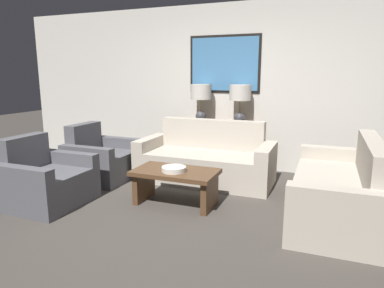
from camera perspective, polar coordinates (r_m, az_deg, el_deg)
The scene contains 11 objects.
ground_plane at distance 3.80m, azimuth -5.38°, elevation -12.43°, with size 20.00×20.00×0.00m, color #3D3833.
back_wall at distance 5.76m, azimuth 5.51°, elevation 9.41°, with size 7.88×0.12×2.65m.
console_table at distance 5.62m, azimuth 4.58°, elevation -0.47°, with size 1.21×0.37×0.75m.
table_lamp_left at distance 5.61m, azimuth 1.51°, elevation 7.91°, with size 0.34×0.34×0.63m.
table_lamp_right at distance 5.43m, azimuth 8.03°, elevation 7.68°, with size 0.34×0.34×0.63m.
couch_by_back_wall at distance 5.02m, azimuth 2.34°, elevation -2.85°, with size 1.95×0.86×0.87m.
couch_by_side at distance 4.10m, azimuth 23.30°, elevation -7.16°, with size 0.86×1.95×0.87m.
coffee_table at distance 4.11m, azimuth -2.76°, elevation -6.02°, with size 1.00×0.56×0.42m.
decorative_bowl at distance 4.02m, azimuth -3.04°, elevation -4.19°, with size 0.29×0.29×0.06m.
armchair_near_back_wall at distance 5.31m, azimuth -14.88°, elevation -2.64°, with size 0.85×0.91×0.82m.
armchair_near_camera at distance 4.50m, azimuth -23.24°, elevation -5.75°, with size 0.85×0.91×0.82m.
Camera 1 is at (1.59, -3.09, 1.55)m, focal length 32.00 mm.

